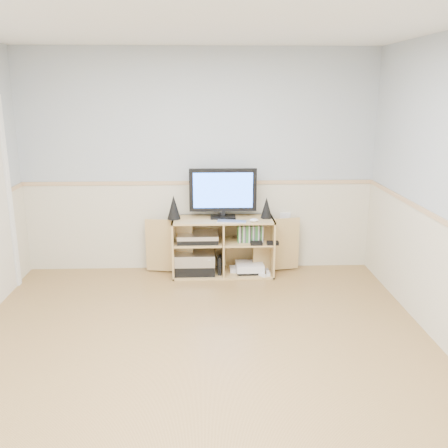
{
  "coord_description": "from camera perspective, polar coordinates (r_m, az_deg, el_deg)",
  "views": [
    {
      "loc": [
        0.07,
        -3.37,
        2.05
      ],
      "look_at": [
        0.25,
        1.2,
        0.81
      ],
      "focal_mm": 40.0,
      "sensor_mm": 36.0,
      "label": 1
    }
  ],
  "objects": [
    {
      "name": "game_consoles",
      "position": [
        5.74,
        2.83,
        -5.02
      ],
      "size": [
        0.45,
        0.3,
        0.11
      ],
      "color": "white",
      "rests_on": "media_cabinet"
    },
    {
      "name": "av_components",
      "position": [
        5.68,
        -3.2,
        -3.66
      ],
      "size": [
        0.53,
        0.34,
        0.47
      ],
      "color": "black",
      "rests_on": "media_cabinet"
    },
    {
      "name": "game_cases",
      "position": [
        5.61,
        3.0,
        -1.06
      ],
      "size": [
        0.28,
        0.13,
        0.19
      ],
      "primitive_type": "cube",
      "color": "#3F8C3F",
      "rests_on": "media_cabinet"
    },
    {
      "name": "speaker_right",
      "position": [
        5.59,
        4.87,
        1.86
      ],
      "size": [
        0.13,
        0.13,
        0.24
      ],
      "primitive_type": "cone",
      "color": "black",
      "rests_on": "media_cabinet"
    },
    {
      "name": "keyboard",
      "position": [
        5.43,
        0.89,
        0.29
      ],
      "size": [
        0.33,
        0.18,
        0.01
      ],
      "primitive_type": "cube",
      "rotation": [
        0.0,
        0.0,
        -0.17
      ],
      "color": "silver",
      "rests_on": "media_cabinet"
    },
    {
      "name": "mouse",
      "position": [
        5.45,
        3.45,
        0.44
      ],
      "size": [
        0.1,
        0.07,
        0.04
      ],
      "primitive_type": "ellipsoid",
      "rotation": [
        0.0,
        0.0,
        0.02
      ],
      "color": "white",
      "rests_on": "media_cabinet"
    },
    {
      "name": "media_cabinet",
      "position": [
        5.7,
        -0.12,
        -2.38
      ],
      "size": [
        1.77,
        0.43,
        0.65
      ],
      "color": "tan",
      "rests_on": "floor"
    },
    {
      "name": "monitor",
      "position": [
        5.54,
        -0.13,
        3.75
      ],
      "size": [
        0.75,
        0.18,
        0.56
      ],
      "color": "black",
      "rests_on": "media_cabinet"
    },
    {
      "name": "room",
      "position": [
        3.6,
        -4.17,
        1.73
      ],
      "size": [
        4.04,
        4.54,
        2.54
      ],
      "color": "#AB894C",
      "rests_on": "ground"
    },
    {
      "name": "speaker_left",
      "position": [
        5.56,
        -5.77,
        1.93
      ],
      "size": [
        0.15,
        0.15,
        0.27
      ],
      "primitive_type": "cone",
      "color": "black",
      "rests_on": "media_cabinet"
    },
    {
      "name": "wall_outlet",
      "position": [
        5.86,
        7.0,
        0.73
      ],
      "size": [
        0.12,
        0.03,
        0.12
      ],
      "primitive_type": "cube",
      "color": "white",
      "rests_on": "wall_back"
    }
  ]
}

